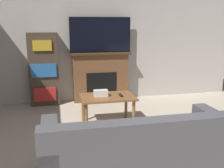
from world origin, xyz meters
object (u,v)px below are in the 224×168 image
fireplace (101,77)px  coffee_table (108,100)px  tv (100,35)px  couch (142,161)px  bookshelf (44,70)px

fireplace → coffee_table: size_ratio=1.43×
tv → coffee_table: bearing=-95.5°
fireplace → tv: (0.00, -0.02, 0.86)m
couch → bookshelf: bookshelf is taller
couch → coffee_table: (0.01, 1.74, 0.11)m
fireplace → coffee_table: 1.37m
tv → couch: (-0.14, -3.08, -1.09)m
fireplace → bookshelf: size_ratio=0.86×
fireplace → bookshelf: 1.16m
bookshelf → tv: bearing=0.2°
fireplace → coffee_table: fireplace is taller
fireplace → coffee_table: (-0.13, -1.36, -0.11)m
fireplace → couch: 3.11m
fireplace → bookshelf: bearing=-178.8°
tv → fireplace: bearing=90.0°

